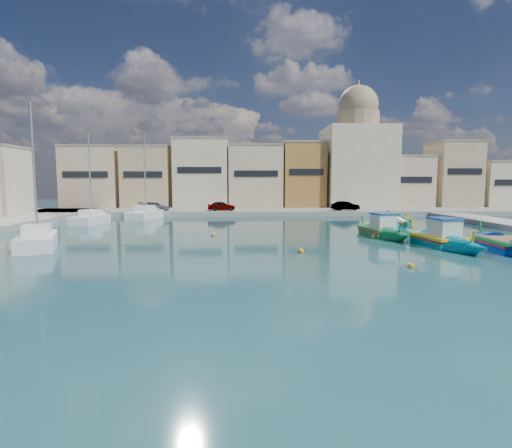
# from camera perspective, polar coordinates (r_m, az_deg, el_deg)

# --- Properties ---
(ground) EXTENTS (160.00, 160.00, 0.00)m
(ground) POSITION_cam_1_polar(r_m,az_deg,el_deg) (23.55, 17.40, -4.86)
(ground) COLOR #153740
(ground) RESTS_ON ground
(north_quay) EXTENTS (80.00, 8.00, 0.60)m
(north_quay) POSITION_cam_1_polar(r_m,az_deg,el_deg) (54.51, 6.20, 1.74)
(north_quay) COLOR gray
(north_quay) RESTS_ON ground
(north_townhouses) EXTENTS (83.20, 7.87, 10.19)m
(north_townhouses) POSITION_cam_1_polar(r_m,az_deg,el_deg) (62.86, 11.36, 6.50)
(north_townhouses) COLOR #C8AD8B
(north_townhouses) RESTS_ON ground
(church_block) EXTENTS (10.00, 10.00, 19.10)m
(church_block) POSITION_cam_1_polar(r_m,az_deg,el_deg) (64.44, 14.21, 9.46)
(church_block) COLOR beige
(church_block) RESTS_ON ground
(parked_cars) EXTENTS (29.13, 2.14, 1.24)m
(parked_cars) POSITION_cam_1_polar(r_m,az_deg,el_deg) (52.41, -3.30, 2.57)
(parked_cars) COLOR #4C1919
(parked_cars) RESTS_ON north_quay
(luzzu_turquoise_cabin) EXTENTS (3.10, 9.61, 3.03)m
(luzzu_turquoise_cabin) POSITION_cam_1_polar(r_m,az_deg,el_deg) (29.85, 24.67, -2.17)
(luzzu_turquoise_cabin) COLOR #00879A
(luzzu_turquoise_cabin) RESTS_ON ground
(luzzu_blue_cabin) EXTENTS (3.36, 8.45, 2.91)m
(luzzu_blue_cabin) POSITION_cam_1_polar(r_m,az_deg,el_deg) (33.38, 17.24, -1.10)
(luzzu_blue_cabin) COLOR #0B7338
(luzzu_blue_cabin) RESTS_ON ground
(luzzu_cyan_mid) EXTENTS (4.43, 9.04, 2.60)m
(luzzu_cyan_mid) POSITION_cam_1_polar(r_m,az_deg,el_deg) (39.60, 18.57, -0.18)
(luzzu_cyan_mid) COLOR #0074A1
(luzzu_cyan_mid) RESTS_ON ground
(luzzu_green) EXTENTS (3.38, 7.95, 2.43)m
(luzzu_green) POSITION_cam_1_polar(r_m,az_deg,el_deg) (44.71, 19.71, 0.44)
(luzzu_green) COLOR #0B7354
(luzzu_green) RESTS_ON ground
(luzzu_blue_south) EXTENTS (3.21, 9.87, 2.80)m
(luzzu_blue_south) POSITION_cam_1_polar(r_m,az_deg,el_deg) (29.68, 32.15, -2.74)
(luzzu_blue_south) COLOR #00299F
(luzzu_blue_south) RESTS_ON ground
(yacht_north) EXTENTS (3.80, 8.44, 10.88)m
(yacht_north) POSITION_cam_1_polar(r_m,az_deg,el_deg) (50.13, -14.78, 1.35)
(yacht_north) COLOR white
(yacht_north) RESTS_ON ground
(yacht_midnorth) EXTENTS (2.92, 7.27, 10.03)m
(yacht_midnorth) POSITION_cam_1_polar(r_m,az_deg,el_deg) (45.99, -21.75, 0.68)
(yacht_midnorth) COLOR white
(yacht_midnorth) RESTS_ON ground
(yacht_mid) EXTENTS (5.02, 8.38, 10.28)m
(yacht_mid) POSITION_cam_1_polar(r_m,az_deg,el_deg) (31.69, -28.49, -1.84)
(yacht_mid) COLOR white
(yacht_mid) RESTS_ON ground
(mooring_buoys) EXTENTS (22.69, 19.07, 0.36)m
(mooring_buoys) POSITION_cam_1_polar(r_m,az_deg,el_deg) (29.86, 14.90, -2.38)
(mooring_buoys) COLOR gold
(mooring_buoys) RESTS_ON ground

